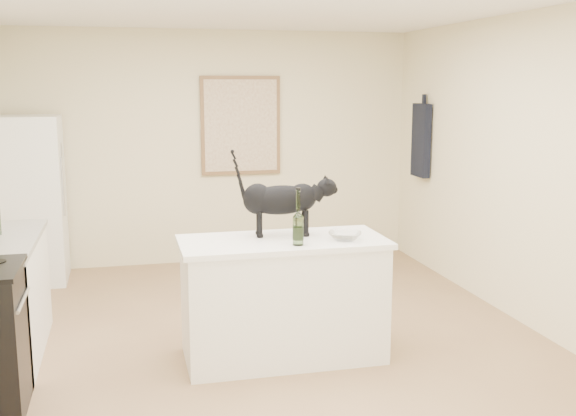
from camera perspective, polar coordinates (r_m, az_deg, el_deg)
The scene contains 14 objects.
floor at distance 5.41m, azimuth -1.96°, elevation -11.55°, with size 5.50×5.50×0.00m, color #94744F.
wall_back at distance 7.76m, azimuth -6.16°, elevation 4.98°, with size 4.50×4.50×0.00m, color beige.
wall_front at distance 2.49m, azimuth 10.89°, elevation -6.46°, with size 4.50×4.50×0.00m, color beige.
wall_right at distance 5.94m, azimuth 19.75°, elevation 2.81°, with size 5.50×5.50×0.00m, color beige.
island_base at distance 5.10m, azimuth -0.42°, elevation -7.78°, with size 1.44×0.67×0.86m, color white.
island_top at distance 4.97m, azimuth -0.42°, elevation -2.85°, with size 1.50×0.70×0.04m, color white.
fridge at distance 7.42m, azimuth -20.77°, elevation 0.62°, with size 0.68×0.68×1.70m, color white.
artwork_frame at distance 7.76m, azimuth -3.96°, elevation 6.86°, with size 0.90×0.03×1.10m, color brown.
artwork_canvas at distance 7.74m, azimuth -3.93°, elevation 6.86°, with size 0.82×0.00×1.02m, color beige.
hanging_garment at distance 7.69m, azimuth 11.02°, elevation 5.55°, with size 0.08×0.34×0.80m, color black.
black_cat at distance 5.05m, azimuth -0.61°, elevation 0.36°, with size 0.69×0.21×0.48m, color black, non-canonical shape.
wine_bottle at distance 4.76m, azimuth 0.85°, elevation -1.01°, with size 0.08×0.08×0.36m, color #335421.
glass_bowl at distance 4.96m, azimuth 4.76°, elevation -2.34°, with size 0.24×0.24×0.06m, color white.
fridge_paper at distance 7.39m, azimuth -18.29°, elevation 4.48°, with size 0.00×0.14×0.18m, color silver.
Camera 1 is at (-1.01, -4.92, 2.01)m, focal length 42.71 mm.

